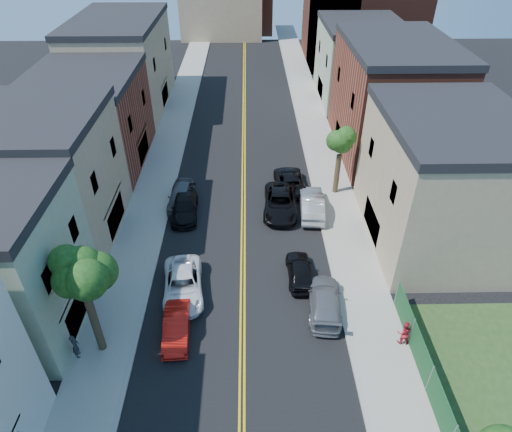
{
  "coord_description": "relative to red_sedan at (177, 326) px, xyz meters",
  "views": [
    {
      "loc": [
        0.48,
        -2.12,
        20.94
      ],
      "look_at": [
        0.97,
        23.95,
        2.0
      ],
      "focal_mm": 31.16,
      "sensor_mm": 36.0,
      "label": 1
    }
  ],
  "objects": [
    {
      "name": "bldg_right_brick",
      "position": [
        17.8,
        23.0,
        4.32
      ],
      "size": [
        9.0,
        14.0,
        10.0
      ],
      "primitive_type": "cube",
      "color": "brown",
      "rests_on": "ground"
    },
    {
      "name": "backdrop_center",
      "position": [
        3.8,
        71.0,
        4.32
      ],
      "size": [
        10.0,
        8.0,
        10.0
      ],
      "primitive_type": "cube",
      "color": "brown",
      "rests_on": "ground"
    },
    {
      "name": "sidewalk_right",
      "position": [
        11.7,
        25.0,
        -0.6
      ],
      "size": [
        3.2,
        100.0,
        0.15
      ],
      "primitive_type": "cube",
      "color": "gray",
      "rests_on": "ground"
    },
    {
      "name": "dark_car_right_far",
      "position": [
        7.86,
        15.89,
        0.05
      ],
      "size": [
        2.82,
        5.38,
        1.45
      ],
      "primitive_type": "imported",
      "rotation": [
        0.0,
        0.0,
        3.22
      ],
      "color": "black",
      "rests_on": "ground"
    },
    {
      "name": "backdrop_left",
      "position": [
        -0.2,
        67.0,
        5.32
      ],
      "size": [
        14.0,
        8.0,
        12.0
      ],
      "primitive_type": "cube",
      "color": "#998466",
      "rests_on": "ground"
    },
    {
      "name": "grey_car_left",
      "position": [
        -1.34,
        13.57,
        0.13
      ],
      "size": [
        2.03,
        4.77,
        1.61
      ],
      "primitive_type": "imported",
      "rotation": [
        0.0,
        0.0,
        -0.03
      ],
      "color": "#505257",
      "rests_on": "ground"
    },
    {
      "name": "black_suv_lane",
      "position": [
        6.8,
        12.4,
        0.12
      ],
      "size": [
        3.0,
        5.86,
        1.59
      ],
      "primitive_type": "imported",
      "rotation": [
        0.0,
        0.0,
        -0.07
      ],
      "color": "black",
      "rests_on": "ground"
    },
    {
      "name": "bldg_left_tan_far",
      "position": [
        -10.2,
        35.0,
        4.07
      ],
      "size": [
        9.0,
        16.0,
        9.5
      ],
      "primitive_type": "cube",
      "color": "#998466",
      "rests_on": "ground"
    },
    {
      "name": "bldg_right_palegrn",
      "position": [
        17.8,
        37.0,
        3.57
      ],
      "size": [
        9.0,
        12.0,
        8.5
      ],
      "primitive_type": "cube",
      "color": "gray",
      "rests_on": "ground"
    },
    {
      "name": "sidewalk_left",
      "position": [
        -4.1,
        25.0,
        -0.6
      ],
      "size": [
        3.2,
        100.0,
        0.15
      ],
      "primitive_type": "cube",
      "color": "gray",
      "rests_on": "ground"
    },
    {
      "name": "pedestrian_right",
      "position": [
        12.9,
        -0.95,
        0.28
      ],
      "size": [
        0.84,
        0.69,
        1.61
      ],
      "primitive_type": "imported",
      "rotation": [
        0.0,
        0.0,
        3.04
      ],
      "color": "red",
      "rests_on": "sidewalk_right"
    },
    {
      "name": "pedestrian_left",
      "position": [
        -5.3,
        -1.52,
        0.29
      ],
      "size": [
        0.56,
        0.69,
        1.63
      ],
      "primitive_type": "imported",
      "rotation": [
        0.0,
        0.0,
        1.89
      ],
      "color": "#26262E",
      "rests_on": "sidewalk_left"
    },
    {
      "name": "tree_right_far",
      "position": [
        11.72,
        15.01,
        5.08
      ],
      "size": [
        4.4,
        4.4,
        8.03
      ],
      "color": "#382B1C",
      "rests_on": "sidewalk_right"
    },
    {
      "name": "silver_car_right",
      "position": [
        9.3,
        12.1,
        0.17
      ],
      "size": [
        2.11,
        5.23,
        1.69
      ],
      "primitive_type": "imported",
      "rotation": [
        0.0,
        0.0,
        3.08
      ],
      "color": "#A4A7AC",
      "rests_on": "ground"
    },
    {
      "name": "curb_right",
      "position": [
        9.95,
        25.0,
        -0.6
      ],
      "size": [
        0.3,
        100.0,
        0.15
      ],
      "primitive_type": "cube",
      "color": "gray",
      "rests_on": "ground"
    },
    {
      "name": "red_sedan",
      "position": [
        0.0,
        0.0,
        0.0
      ],
      "size": [
        1.65,
        4.18,
        1.35
      ],
      "primitive_type": "imported",
      "rotation": [
        0.0,
        0.0,
        0.05
      ],
      "color": "red",
      "rests_on": "ground"
    },
    {
      "name": "fence_right",
      "position": [
        13.3,
        -5.5,
        0.42
      ],
      "size": [
        0.04,
        15.0,
        1.9
      ],
      "primitive_type": "cube",
      "color": "#143F1E",
      "rests_on": "sidewalk_right"
    },
    {
      "name": "white_pickup",
      "position": [
        0.0,
        3.31,
        0.06
      ],
      "size": [
        3.05,
        5.56,
        1.48
      ],
      "primitive_type": "imported",
      "rotation": [
        0.0,
        0.0,
        0.12
      ],
      "color": "white",
      "rests_on": "ground"
    },
    {
      "name": "bldg_left_brick",
      "position": [
        -10.2,
        21.0,
        3.32
      ],
      "size": [
        9.0,
        12.0,
        8.0
      ],
      "primitive_type": "cube",
      "color": "brown",
      "rests_on": "ground"
    },
    {
      "name": "curb_left",
      "position": [
        -2.35,
        25.0,
        -0.6
      ],
      "size": [
        0.3,
        100.0,
        0.15
      ],
      "primitive_type": "cube",
      "color": "gray",
      "rests_on": "ground"
    },
    {
      "name": "church",
      "position": [
        20.13,
        52.07,
        6.57
      ],
      "size": [
        16.2,
        14.2,
        22.6
      ],
      "color": "#4C2319",
      "rests_on": "ground"
    },
    {
      "name": "bldg_left_tan_near",
      "position": [
        -10.2,
        10.0,
        3.82
      ],
      "size": [
        9.0,
        10.0,
        9.0
      ],
      "primitive_type": "cube",
      "color": "#998466",
      "rests_on": "ground"
    },
    {
      "name": "tree_left_mid",
      "position": [
        -4.08,
        -0.99,
        5.91
      ],
      "size": [
        5.2,
        5.2,
        9.29
      ],
      "color": "#382B1C",
      "rests_on": "sidewalk_left"
    },
    {
      "name": "grey_car_right",
      "position": [
        8.85,
        1.75,
        0.03
      ],
      "size": [
        2.48,
        5.07,
        1.42
      ],
      "primitive_type": "imported",
      "rotation": [
        0.0,
        0.0,
        3.04
      ],
      "color": "slate",
      "rests_on": "ground"
    },
    {
      "name": "black_car_right",
      "position": [
        7.6,
        4.52,
        0.01
      ],
      "size": [
        1.69,
        4.08,
        1.38
      ],
      "primitive_type": "imported",
      "rotation": [
        0.0,
        0.0,
        3.16
      ],
      "color": "black",
      "rests_on": "ground"
    },
    {
      "name": "bldg_right_tan",
      "position": [
        17.8,
        9.0,
        3.82
      ],
      "size": [
        9.0,
        12.0,
        9.0
      ],
      "primitive_type": "cube",
      "color": "#998466",
      "rests_on": "ground"
    },
    {
      "name": "black_car_left",
      "position": [
        -0.88,
        12.09,
        0.04
      ],
      "size": [
        2.27,
        5.06,
        1.44
      ],
      "primitive_type": "imported",
      "rotation": [
        0.0,
        0.0,
        0.05
      ],
      "color": "black",
      "rests_on": "ground"
    }
  ]
}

